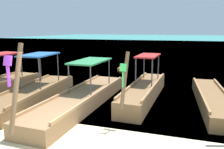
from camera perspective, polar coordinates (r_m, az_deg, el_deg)
The scene contains 7 objects.
ground at distance 6.49m, azimuth -9.73°, elevation -17.07°, with size 120.00×120.00×0.00m, color beige.
sea_water at distance 66.55m, azimuth 15.77°, elevation 8.11°, with size 120.00×120.00×0.00m, color #2DB29E.
longtail_boat_red_ribbon at distance 10.55m, azimuth -18.98°, elevation -4.42°, with size 1.87×6.22×2.49m.
longtail_boat_violet_ribbon at distance 9.40m, azimuth -7.40°, elevation -5.82°, with size 1.51×7.34×2.72m.
longtail_boat_green_ribbon at distance 10.23m, azimuth 7.87°, elevation -4.09°, with size 1.21×6.05×2.36m.
longtail_boat_yellow_ribbon at distance 10.15m, azimuth 23.48°, elevation -5.64°, with size 1.41×6.11×2.75m.
mooring_buoy_near at distance 16.08m, azimuth 2.07°, elevation 1.09°, with size 0.48×0.48×0.48m.
Camera 1 is at (2.74, -5.03, 3.05)m, focal length 37.10 mm.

